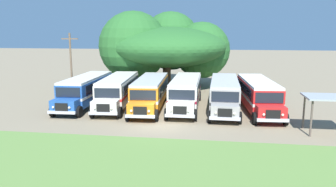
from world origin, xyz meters
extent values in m
plane|color=#84755B|center=(0.00, 0.00, 0.00)|extent=(220.00, 220.00, 0.00)
cube|color=olive|center=(0.00, -9.07, 0.00)|extent=(80.00, 11.71, 0.01)
cube|color=#23519E|center=(-8.44, 6.44, 1.55)|extent=(2.72, 9.26, 2.10)
cube|color=silver|center=(-8.44, 6.44, 1.38)|extent=(2.75, 9.28, 0.24)
cube|color=black|center=(-7.17, 6.77, 2.05)|extent=(0.23, 8.00, 0.80)
cube|color=black|center=(-9.71, 6.71, 2.05)|extent=(0.23, 8.00, 0.80)
cube|color=beige|center=(-8.44, 6.44, 2.71)|extent=(2.64, 9.16, 0.22)
cube|color=#23519E|center=(-8.31, 1.14, 1.02)|extent=(2.23, 1.45, 1.05)
cube|color=black|center=(-8.29, 0.40, 1.05)|extent=(1.10, 0.13, 0.70)
cube|color=#B7B7BC|center=(-8.29, 0.36, 0.62)|extent=(2.40, 0.26, 0.24)
cube|color=black|center=(-8.33, 1.81, 2.05)|extent=(2.20, 0.11, 0.84)
cube|color=silver|center=(-8.55, 11.06, 1.45)|extent=(0.90, 0.08, 1.30)
sphere|color=#EAE5C6|center=(-7.59, 0.37, 1.05)|extent=(0.20, 0.20, 0.20)
sphere|color=#EAE5C6|center=(-8.99, 0.33, 1.05)|extent=(0.20, 0.20, 0.20)
cylinder|color=black|center=(-7.11, 1.27, 0.50)|extent=(0.30, 1.01, 1.00)
cylinder|color=black|center=(-9.51, 1.21, 0.50)|extent=(0.30, 1.01, 1.00)
cylinder|color=black|center=(-7.31, 9.47, 0.50)|extent=(0.30, 1.01, 1.00)
cylinder|color=black|center=(-9.71, 9.41, 0.50)|extent=(0.30, 1.01, 1.00)
cube|color=silver|center=(-5.22, 6.62, 1.55)|extent=(3.20, 9.36, 2.10)
cube|color=red|center=(-5.22, 6.62, 1.38)|extent=(3.23, 9.39, 0.24)
cube|color=black|center=(-3.98, 7.01, 2.05)|extent=(0.65, 7.98, 0.80)
cube|color=black|center=(-6.51, 6.82, 2.05)|extent=(0.65, 7.98, 0.80)
cube|color=beige|center=(-5.22, 6.62, 2.71)|extent=(3.11, 9.26, 0.22)
cube|color=silver|center=(-4.81, 1.33, 1.02)|extent=(2.30, 1.56, 1.05)
cube|color=black|center=(-4.76, 0.59, 1.05)|extent=(1.10, 0.18, 0.70)
cube|color=#B7B7BC|center=(-4.75, 0.55, 0.62)|extent=(2.41, 0.38, 0.24)
cube|color=black|center=(-4.87, 2.00, 2.05)|extent=(2.20, 0.23, 0.84)
cube|color=red|center=(-5.58, 11.22, 1.45)|extent=(0.90, 0.13, 1.30)
sphere|color=#EAE5C6|center=(-4.06, 0.60, 1.05)|extent=(0.20, 0.20, 0.20)
sphere|color=#EAE5C6|center=(-5.45, 0.49, 1.05)|extent=(0.20, 0.20, 0.20)
cylinder|color=black|center=(-3.63, 1.52, 0.50)|extent=(0.36, 1.02, 1.00)
cylinder|color=black|center=(-6.02, 1.34, 0.50)|extent=(0.36, 1.02, 1.00)
cylinder|color=black|center=(-4.26, 9.70, 0.50)|extent=(0.36, 1.02, 1.00)
cylinder|color=black|center=(-6.65, 9.51, 0.50)|extent=(0.36, 1.02, 1.00)
cube|color=orange|center=(-1.86, 6.13, 1.55)|extent=(2.98, 9.32, 2.10)
cube|color=white|center=(-1.86, 6.13, 1.38)|extent=(3.01, 9.34, 0.24)
cube|color=black|center=(-0.61, 6.50, 2.05)|extent=(0.46, 7.99, 0.80)
cube|color=black|center=(-3.15, 6.36, 2.05)|extent=(0.46, 7.99, 0.80)
cube|color=#B2B2B7|center=(-1.86, 6.13, 2.71)|extent=(2.90, 9.22, 0.22)
cube|color=orange|center=(-1.58, 0.84, 1.02)|extent=(2.27, 1.51, 1.05)
cube|color=black|center=(-1.54, 0.10, 1.05)|extent=(1.10, 0.16, 0.70)
cube|color=#B7B7BC|center=(-1.54, 0.06, 0.62)|extent=(2.41, 0.33, 0.24)
cube|color=black|center=(-1.62, 1.51, 2.05)|extent=(2.20, 0.18, 0.84)
cube|color=white|center=(-2.11, 10.74, 1.45)|extent=(0.90, 0.11, 1.30)
sphere|color=#EAE5C6|center=(-0.84, 0.09, 1.05)|extent=(0.20, 0.20, 0.20)
sphere|color=#EAE5C6|center=(-2.24, 0.01, 1.05)|extent=(0.20, 0.20, 0.20)
cylinder|color=black|center=(-0.39, 1.00, 0.50)|extent=(0.33, 1.01, 1.00)
cylinder|color=black|center=(-2.79, 0.87, 0.50)|extent=(0.33, 1.01, 1.00)
cylinder|color=black|center=(-0.82, 9.19, 0.50)|extent=(0.33, 1.01, 1.00)
cylinder|color=black|center=(-3.22, 9.06, 0.50)|extent=(0.33, 1.01, 1.00)
cube|color=silver|center=(1.51, 6.73, 1.55)|extent=(2.58, 9.22, 2.10)
cube|color=maroon|center=(1.51, 6.73, 1.38)|extent=(2.61, 9.24, 0.24)
cube|color=black|center=(2.77, 7.04, 2.05)|extent=(0.11, 8.00, 0.80)
cube|color=black|center=(0.23, 7.02, 2.05)|extent=(0.11, 8.00, 0.80)
cube|color=beige|center=(1.51, 6.73, 2.71)|extent=(2.50, 9.12, 0.22)
cube|color=silver|center=(1.55, 1.43, 1.02)|extent=(2.21, 1.42, 1.05)
cube|color=black|center=(1.56, 0.69, 1.05)|extent=(1.10, 0.11, 0.70)
cube|color=#B7B7BC|center=(1.56, 0.65, 0.62)|extent=(2.40, 0.22, 0.24)
cube|color=black|center=(1.55, 2.10, 2.05)|extent=(2.20, 0.08, 0.84)
cube|color=maroon|center=(1.46, 11.35, 1.45)|extent=(0.90, 0.07, 1.30)
sphere|color=#EAE5C6|center=(2.26, 0.65, 1.05)|extent=(0.20, 0.20, 0.20)
sphere|color=#EAE5C6|center=(0.86, 0.64, 1.05)|extent=(0.20, 0.20, 0.20)
cylinder|color=black|center=(2.75, 1.54, 0.50)|extent=(0.29, 1.00, 1.00)
cylinder|color=black|center=(0.35, 1.52, 0.50)|extent=(0.29, 1.00, 1.00)
cylinder|color=black|center=(2.68, 9.74, 0.50)|extent=(0.29, 1.00, 1.00)
cylinder|color=black|center=(0.28, 9.72, 0.50)|extent=(0.29, 1.00, 1.00)
cube|color=#9E9993|center=(5.17, 6.41, 1.55)|extent=(2.63, 9.23, 2.10)
cube|color=#282828|center=(5.17, 6.41, 1.38)|extent=(2.66, 9.25, 0.24)
cube|color=black|center=(6.45, 6.69, 2.05)|extent=(0.15, 8.00, 0.80)
cube|color=black|center=(3.91, 6.73, 2.05)|extent=(0.15, 8.00, 0.80)
cube|color=#B2B2B7|center=(5.17, 6.41, 2.71)|extent=(2.55, 9.13, 0.22)
cube|color=#9E9993|center=(5.10, 1.11, 1.02)|extent=(2.22, 1.43, 1.05)
cube|color=black|center=(5.09, 0.37, 1.05)|extent=(1.10, 0.12, 0.70)
cube|color=#B7B7BC|center=(5.09, 0.33, 0.62)|extent=(2.40, 0.23, 0.24)
cube|color=black|center=(5.11, 1.78, 2.05)|extent=(2.20, 0.09, 0.84)
cube|color=#282828|center=(5.24, 11.03, 1.45)|extent=(0.90, 0.07, 1.30)
sphere|color=#EAE5C6|center=(5.79, 0.31, 1.05)|extent=(0.20, 0.20, 0.20)
sphere|color=#EAE5C6|center=(4.39, 0.33, 1.05)|extent=(0.20, 0.20, 0.20)
cylinder|color=black|center=(6.30, 1.19, 0.50)|extent=(0.29, 1.00, 1.00)
cylinder|color=black|center=(3.90, 1.23, 0.50)|extent=(0.29, 1.00, 1.00)
cylinder|color=black|center=(6.42, 9.39, 0.50)|extent=(0.29, 1.00, 1.00)
cylinder|color=black|center=(4.02, 9.43, 0.50)|extent=(0.29, 1.00, 1.00)
cube|color=red|center=(8.22, 6.43, 1.55)|extent=(3.20, 9.37, 2.10)
cube|color=white|center=(8.22, 6.43, 1.38)|extent=(3.23, 9.39, 0.24)
cube|color=black|center=(9.47, 6.83, 2.05)|extent=(0.66, 7.98, 0.80)
cube|color=black|center=(6.93, 6.64, 2.05)|extent=(0.66, 7.98, 0.80)
cube|color=silver|center=(8.22, 6.43, 2.71)|extent=(3.11, 9.26, 0.22)
cube|color=red|center=(8.63, 1.15, 1.02)|extent=(2.30, 1.57, 1.05)
cube|color=black|center=(8.69, 0.41, 1.05)|extent=(1.10, 0.18, 0.70)
cube|color=#B7B7BC|center=(8.69, 0.37, 0.62)|extent=(2.41, 0.38, 0.24)
cube|color=black|center=(8.58, 1.82, 2.05)|extent=(2.20, 0.23, 0.84)
cube|color=white|center=(7.87, 11.04, 1.45)|extent=(0.90, 0.13, 1.30)
sphere|color=#EAE5C6|center=(9.39, 0.42, 1.05)|extent=(0.20, 0.20, 0.20)
sphere|color=#EAE5C6|center=(7.99, 0.31, 1.05)|extent=(0.20, 0.20, 0.20)
cylinder|color=black|center=(9.82, 1.34, 0.50)|extent=(0.36, 1.02, 1.00)
cylinder|color=black|center=(7.43, 1.16, 0.50)|extent=(0.36, 1.02, 1.00)
cylinder|color=black|center=(9.19, 9.52, 0.50)|extent=(0.36, 1.02, 1.00)
cylinder|color=black|center=(6.80, 9.33, 0.50)|extent=(0.36, 1.02, 1.00)
cylinder|color=brown|center=(-1.92, 17.07, 1.70)|extent=(1.04, 1.04, 3.40)
ellipsoid|color=#286028|center=(-1.92, 17.07, 5.31)|extent=(14.96, 14.81, 5.09)
sphere|color=#286028|center=(2.43, 18.91, 4.83)|extent=(7.36, 7.36, 7.36)
sphere|color=#286028|center=(-5.93, 15.83, 5.44)|extent=(8.70, 8.70, 8.70)
sphere|color=#286028|center=(-1.92, 20.75, 5.96)|extent=(8.01, 8.01, 8.01)
cylinder|color=brown|center=(-10.76, 8.05, 3.54)|extent=(0.20, 0.20, 7.09)
cube|color=brown|center=(-10.76, 8.05, 6.49)|extent=(1.80, 0.12, 0.12)
cylinder|color=brown|center=(10.95, -1.32, 1.30)|extent=(0.14, 0.14, 2.60)
cylinder|color=brown|center=(10.95, 0.68, 1.30)|extent=(0.14, 0.14, 2.60)
cube|color=#9EA3A8|center=(12.45, -0.32, 2.66)|extent=(3.60, 2.60, 0.12)
camera|label=1|loc=(4.26, -24.47, 7.23)|focal=34.98mm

